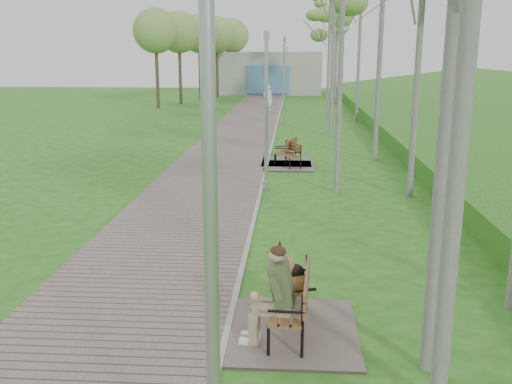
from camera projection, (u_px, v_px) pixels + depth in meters
walkway at (237, 138)px, 27.45m from camera, size 3.50×67.00×0.04m
kerb at (274, 138)px, 27.34m from camera, size 0.10×67.00×0.05m
building_north at (269, 73)px, 55.50m from camera, size 10.00×5.20×4.00m
bench_main at (285, 304)px, 8.39m from camera, size 1.97×2.19×1.72m
bench_second at (286, 157)px, 21.48m from camera, size 1.84×2.04×1.13m
bench_third at (288, 161)px, 20.73m from camera, size 1.79×1.99×1.10m
lamp_post_near at (213, 312)px, 4.29m from camera, size 0.18×0.18×4.69m
lamp_post_second at (266, 118)px, 16.80m from camera, size 0.18×0.18×4.65m
lamp_post_third at (284, 85)px, 31.85m from camera, size 0.19×0.19×4.85m
lamp_post_far at (287, 72)px, 55.63m from camera, size 0.17×0.17×4.48m
pedestrian_near at (268, 98)px, 39.36m from camera, size 0.76×0.60×1.81m
birch_far_b at (330, 17)px, 34.18m from camera, size 2.53×2.53×7.76m
birch_far_c at (334, 19)px, 41.82m from camera, size 2.32×2.32×8.06m
birch_distant_b at (338, 3)px, 43.74m from camera, size 2.93×2.93×9.75m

